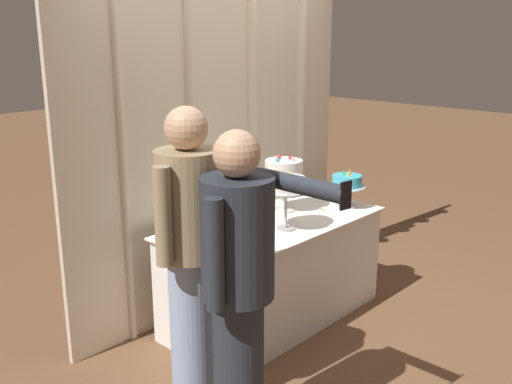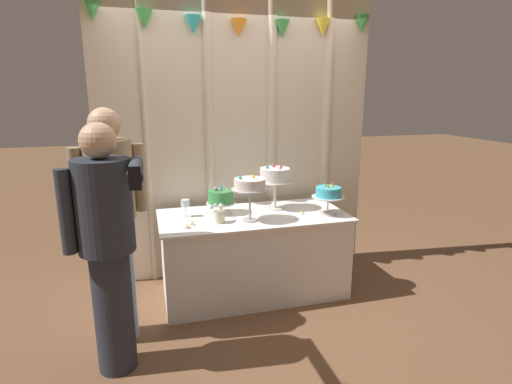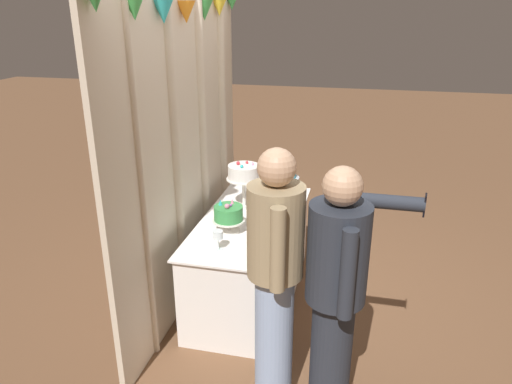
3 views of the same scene
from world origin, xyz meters
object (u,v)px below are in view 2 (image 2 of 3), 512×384
(guest_man_pink_jacket, at_px, (113,218))
(cake_table, at_px, (253,254))
(cake_display_rightmost, at_px, (328,194))
(tealight_near_left, at_px, (192,224))
(cake_display_midleft, at_px, (250,186))
(flower_vase, at_px, (219,215))
(guest_man_dark_suit, at_px, (107,242))
(cake_display_leftmost, at_px, (221,198))
(wine_glass, at_px, (185,204))
(tealight_near_right, at_px, (302,213))
(cake_display_midright, at_px, (275,177))
(tealight_far_left, at_px, (187,227))

(guest_man_pink_jacket, bearing_deg, cake_table, 20.39)
(cake_display_rightmost, relative_size, tealight_near_left, 6.78)
(tealight_near_left, bearing_deg, cake_display_midleft, -1.89)
(flower_vase, bearing_deg, guest_man_pink_jacket, -161.08)
(tealight_near_left, bearing_deg, guest_man_dark_suit, -133.10)
(tealight_near_left, distance_m, guest_man_pink_jacket, 0.67)
(cake_display_rightmost, relative_size, flower_vase, 1.70)
(cake_table, distance_m, guest_man_dark_suit, 1.49)
(cake_display_leftmost, height_order, wine_glass, cake_display_leftmost)
(wine_glass, relative_size, guest_man_pink_jacket, 0.09)
(guest_man_pink_jacket, bearing_deg, wine_glass, 43.32)
(tealight_near_right, bearing_deg, cake_display_midleft, -172.49)
(cake_display_leftmost, relative_size, guest_man_dark_suit, 0.16)
(tealight_near_left, bearing_deg, cake_display_rightmost, -0.73)
(guest_man_pink_jacket, distance_m, guest_man_dark_suit, 0.36)
(flower_vase, bearing_deg, cake_display_midright, 25.05)
(cake_display_leftmost, bearing_deg, tealight_near_right, -17.32)
(cake_display_midleft, relative_size, tealight_far_left, 8.89)
(cake_table, bearing_deg, cake_display_rightmost, -14.39)
(wine_glass, bearing_deg, guest_man_dark_suit, -122.73)
(cake_table, xyz_separation_m, tealight_far_left, (-0.61, -0.22, 0.39))
(cake_display_midleft, bearing_deg, guest_man_pink_jacket, -166.36)
(guest_man_dark_suit, bearing_deg, tealight_near_right, 23.51)
(tealight_near_left, bearing_deg, cake_display_leftmost, 42.29)
(cake_display_midright, xyz_separation_m, wine_glass, (-0.82, -0.02, -0.19))
(cake_display_midright, distance_m, wine_glass, 0.85)
(tealight_far_left, relative_size, guest_man_dark_suit, 0.03)
(flower_vase, relative_size, guest_man_dark_suit, 0.10)
(cake_display_rightmost, distance_m, guest_man_dark_suit, 1.90)
(cake_display_midright, distance_m, tealight_near_left, 0.89)
(cake_display_leftmost, distance_m, cake_display_rightmost, 0.95)
(cake_display_midright, bearing_deg, tealight_near_right, -50.47)
(cake_display_leftmost, xyz_separation_m, flower_vase, (-0.07, -0.26, -0.08))
(cake_display_midright, distance_m, flower_vase, 0.68)
(cake_table, relative_size, flower_vase, 9.65)
(cake_display_leftmost, bearing_deg, flower_vase, -104.13)
(cake_display_midleft, xyz_separation_m, cake_display_midright, (0.31, 0.29, 0.00))
(cake_display_midleft, bearing_deg, tealight_near_left, 178.11)
(cake_display_leftmost, bearing_deg, guest_man_pink_jacket, -148.30)
(tealight_far_left, bearing_deg, guest_man_pink_jacket, -159.00)
(cake_display_rightmost, bearing_deg, cake_display_leftmost, 162.89)
(tealight_near_left, distance_m, tealight_near_right, 0.98)
(wine_glass, bearing_deg, cake_display_rightmost, -12.25)
(cake_display_midleft, height_order, guest_man_pink_jacket, guest_man_pink_jacket)
(cake_display_midleft, height_order, tealight_far_left, cake_display_midleft)
(tealight_near_left, bearing_deg, cake_display_midright, 18.67)
(cake_table, relative_size, guest_man_dark_suit, 1.01)
(cake_display_leftmost, distance_m, guest_man_dark_suit, 1.27)
(cake_display_rightmost, bearing_deg, cake_table, 165.61)
(cake_display_midleft, bearing_deg, cake_display_rightmost, 0.06)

